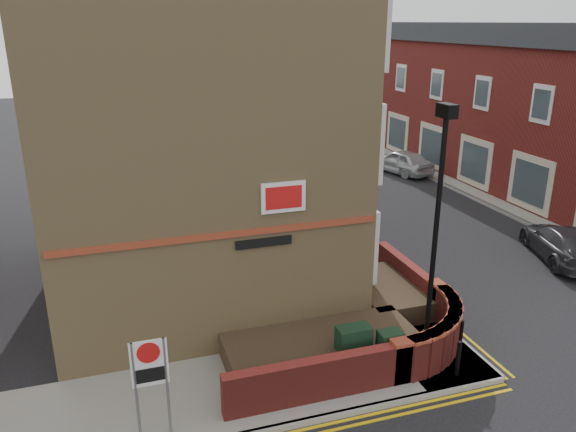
# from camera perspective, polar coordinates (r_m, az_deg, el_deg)

# --- Properties ---
(ground) EXTENTS (120.00, 120.00, 0.00)m
(ground) POSITION_cam_1_polar(r_m,az_deg,el_deg) (13.32, 10.15, -18.46)
(ground) COLOR black
(ground) RESTS_ON ground
(pavement_corner) EXTENTS (13.00, 3.00, 0.12)m
(pavement_corner) POSITION_cam_1_polar(r_m,az_deg,el_deg) (13.47, -6.99, -17.48)
(pavement_corner) COLOR gray
(pavement_corner) RESTS_ON ground
(pavement_main) EXTENTS (2.00, 32.00, 0.12)m
(pavement_main) POSITION_cam_1_polar(r_m,az_deg,el_deg) (27.41, -1.62, 2.20)
(pavement_main) COLOR gray
(pavement_main) RESTS_ON ground
(pavement_far) EXTENTS (4.00, 40.00, 0.12)m
(pavement_far) POSITION_cam_1_polar(r_m,az_deg,el_deg) (29.84, 20.86, 2.35)
(pavement_far) COLOR gray
(pavement_far) RESTS_ON ground
(kerb_main_near) EXTENTS (0.15, 32.00, 0.12)m
(kerb_main_near) POSITION_cam_1_polar(r_m,az_deg,el_deg) (27.69, 0.37, 2.39)
(kerb_main_near) COLOR gray
(kerb_main_near) RESTS_ON ground
(kerb_main_far) EXTENTS (0.15, 40.00, 0.12)m
(kerb_main_far) POSITION_cam_1_polar(r_m,az_deg,el_deg) (28.66, 17.71, 2.04)
(kerb_main_far) COLOR gray
(kerb_main_far) RESTS_ON ground
(yellow_lines_main) EXTENTS (0.28, 32.00, 0.01)m
(yellow_lines_main) POSITION_cam_1_polar(r_m,az_deg,el_deg) (27.78, 0.86, 2.33)
(yellow_lines_main) COLOR gold
(yellow_lines_main) RESTS_ON ground
(corner_building) EXTENTS (8.95, 10.40, 13.60)m
(corner_building) POSITION_cam_1_polar(r_m,az_deg,el_deg) (17.45, -9.93, 12.85)
(corner_building) COLOR tan
(corner_building) RESTS_ON ground
(garden_wall) EXTENTS (6.80, 6.00, 1.20)m
(garden_wall) POSITION_cam_1_polar(r_m,az_deg,el_deg) (15.15, 5.68, -13.11)
(garden_wall) COLOR maroon
(garden_wall) RESTS_ON ground
(lamppost) EXTENTS (0.25, 0.50, 6.30)m
(lamppost) POSITION_cam_1_polar(r_m,az_deg,el_deg) (13.32, 14.72, -2.25)
(lamppost) COLOR black
(lamppost) RESTS_ON pavement_corner
(utility_cabinet_large) EXTENTS (0.80, 0.45, 1.20)m
(utility_cabinet_large) POSITION_cam_1_polar(r_m,az_deg,el_deg) (13.74, 6.63, -13.31)
(utility_cabinet_large) COLOR black
(utility_cabinet_large) RESTS_ON pavement_corner
(utility_cabinet_small) EXTENTS (0.55, 0.40, 1.10)m
(utility_cabinet_small) POSITION_cam_1_polar(r_m,az_deg,el_deg) (13.85, 10.24, -13.45)
(utility_cabinet_small) COLOR black
(utility_cabinet_small) RESTS_ON pavement_corner
(bollard_near) EXTENTS (0.11, 0.11, 0.90)m
(bollard_near) POSITION_cam_1_polar(r_m,az_deg,el_deg) (14.19, 16.91, -13.67)
(bollard_near) COLOR black
(bollard_near) RESTS_ON pavement_corner
(bollard_far) EXTENTS (0.11, 0.11, 0.90)m
(bollard_far) POSITION_cam_1_polar(r_m,az_deg,el_deg) (15.04, 17.11, -11.67)
(bollard_far) COLOR black
(bollard_far) RESTS_ON pavement_corner
(zone_sign) EXTENTS (0.72, 0.07, 2.20)m
(zone_sign) POSITION_cam_1_polar(r_m,az_deg,el_deg) (11.62, -13.84, -15.04)
(zone_sign) COLOR slate
(zone_sign) RESTS_ON pavement_corner
(far_terrace) EXTENTS (5.40, 30.40, 8.00)m
(far_terrace) POSITION_cam_1_polar(r_m,az_deg,el_deg) (33.06, 19.48, 11.14)
(far_terrace) COLOR maroon
(far_terrace) RESTS_ON ground
(far_terrace_cream) EXTENTS (5.40, 12.40, 8.00)m
(far_terrace_cream) POSITION_cam_1_polar(r_m,az_deg,el_deg) (51.32, 5.06, 14.65)
(far_terrace_cream) COLOR beige
(far_terrace_cream) RESTS_ON ground
(tree_near) EXTENTS (3.64, 3.65, 6.70)m
(tree_near) POSITION_cam_1_polar(r_m,az_deg,el_deg) (24.57, -0.41, 11.32)
(tree_near) COLOR #382B1E
(tree_near) RESTS_ON pavement_main
(tree_mid) EXTENTS (4.03, 4.03, 7.42)m
(tree_mid) POSITION_cam_1_polar(r_m,az_deg,el_deg) (32.19, -4.82, 14.02)
(tree_mid) COLOR #382B1E
(tree_mid) RESTS_ON pavement_main
(tree_far) EXTENTS (3.81, 3.81, 7.00)m
(tree_far) POSITION_cam_1_polar(r_m,az_deg,el_deg) (40.02, -7.53, 14.53)
(tree_far) COLOR #382B1E
(tree_far) RESTS_ON pavement_main
(traffic_light_assembly) EXTENTS (0.20, 0.16, 4.20)m
(traffic_light_assembly) POSITION_cam_1_polar(r_m,az_deg,el_deg) (35.43, -5.19, 10.55)
(traffic_light_assembly) COLOR black
(traffic_light_assembly) RESTS_ON pavement_main
(silver_car_near) EXTENTS (1.50, 3.97, 1.29)m
(silver_car_near) POSITION_cam_1_polar(r_m,az_deg,el_deg) (23.42, 5.45, 0.63)
(silver_car_near) COLOR #94979B
(silver_car_near) RESTS_ON ground
(red_car_main) EXTENTS (2.29, 4.60, 1.25)m
(red_car_main) POSITION_cam_1_polar(r_m,az_deg,el_deg) (28.08, 3.62, 3.79)
(red_car_main) COLOR maroon
(red_car_main) RESTS_ON ground
(grey_car_far) EXTENTS (3.01, 4.60, 1.24)m
(grey_car_far) POSITION_cam_1_polar(r_m,az_deg,el_deg) (22.18, 26.12, -2.49)
(grey_car_far) COLOR #2E2E33
(grey_car_far) RESTS_ON ground
(silver_car_far) EXTENTS (2.60, 4.24, 1.35)m
(silver_car_far) POSITION_cam_1_polar(r_m,az_deg,el_deg) (32.02, 11.42, 5.47)
(silver_car_far) COLOR #B8BDC1
(silver_car_far) RESTS_ON ground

